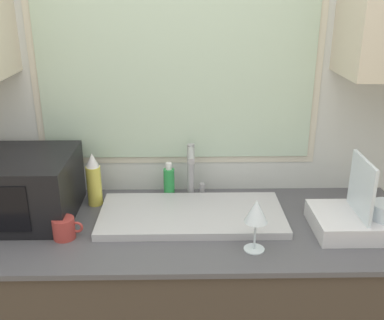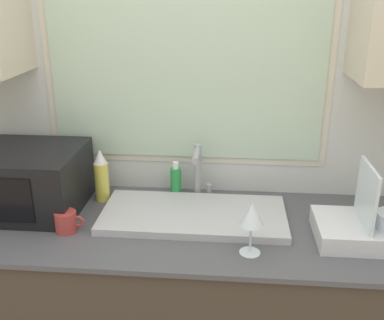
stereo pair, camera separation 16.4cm
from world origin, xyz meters
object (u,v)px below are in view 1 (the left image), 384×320
object	(u,v)px
microwave	(15,187)
dish_rack	(360,218)
mug_near_sink	(64,228)
soap_bottle	(169,182)
spray_bottle	(94,180)
faucet	(192,168)
wine_glass	(256,213)

from	to	relation	value
microwave	dish_rack	world-z (taller)	dish_rack
dish_rack	mug_near_sink	world-z (taller)	dish_rack
soap_bottle	spray_bottle	bearing A→B (deg)	-168.42
faucet	spray_bottle	xyz separation A→B (m)	(-0.41, -0.05, -0.03)
dish_rack	spray_bottle	bearing A→B (deg)	166.77
dish_rack	mug_near_sink	xyz separation A→B (m)	(-1.11, -0.03, -0.01)
spray_bottle	dish_rack	bearing A→B (deg)	-13.23
microwave	mug_near_sink	world-z (taller)	microwave
faucet	wine_glass	world-z (taller)	faucet
mug_near_sink	wine_glass	xyz separation A→B (m)	(0.69, -0.09, 0.11)
faucet	wine_glass	size ratio (longest dim) A/B	1.25
dish_rack	soap_bottle	distance (m)	0.80
soap_bottle	wine_glass	world-z (taller)	wine_glass
spray_bottle	mug_near_sink	distance (m)	0.30
dish_rack	microwave	bearing A→B (deg)	173.71
microwave	wine_glass	bearing A→B (deg)	-16.53
soap_bottle	mug_near_sink	size ratio (longest dim) A/B	1.43
mug_near_sink	faucet	bearing A→B (deg)	34.43
spray_bottle	mug_near_sink	world-z (taller)	spray_bottle
dish_rack	spray_bottle	distance (m)	1.08
microwave	wine_glass	world-z (taller)	microwave
faucet	microwave	bearing A→B (deg)	-168.34
soap_bottle	dish_rack	bearing A→B (deg)	-22.96
faucet	mug_near_sink	bearing A→B (deg)	-145.57
faucet	wine_glass	distance (m)	0.47
soap_bottle	wine_glass	bearing A→B (deg)	-54.29
dish_rack	mug_near_sink	distance (m)	1.11
wine_glass	faucet	bearing A→B (deg)	117.00
wine_glass	microwave	bearing A→B (deg)	163.47
faucet	soap_bottle	distance (m)	0.13
faucet	spray_bottle	distance (m)	0.42
microwave	wine_glass	distance (m)	0.96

